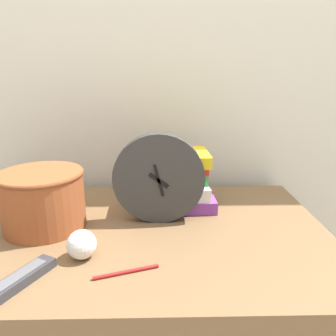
{
  "coord_description": "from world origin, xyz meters",
  "views": [
    {
      "loc": [
        0.08,
        -0.47,
        1.15
      ],
      "look_at": [
        0.1,
        0.44,
        0.87
      ],
      "focal_mm": 35.0,
      "sensor_mm": 36.0,
      "label": 1
    }
  ],
  "objects_px": {
    "tv_remote": "(18,280)",
    "crumpled_paper_ball": "(82,244)",
    "basket": "(43,198)",
    "pen": "(126,272)",
    "book_stack": "(175,180)",
    "desk_clock": "(159,178)"
  },
  "relations": [
    {
      "from": "basket",
      "to": "pen",
      "type": "distance_m",
      "value": 0.34
    },
    {
      "from": "desk_clock",
      "to": "tv_remote",
      "type": "relative_size",
      "value": 1.52
    },
    {
      "from": "crumpled_paper_ball",
      "to": "desk_clock",
      "type": "bearing_deg",
      "value": 47.31
    },
    {
      "from": "book_stack",
      "to": "crumpled_paper_ball",
      "type": "height_order",
      "value": "book_stack"
    },
    {
      "from": "tv_remote",
      "to": "pen",
      "type": "height_order",
      "value": "tv_remote"
    },
    {
      "from": "basket",
      "to": "pen",
      "type": "relative_size",
      "value": 1.64
    },
    {
      "from": "pen",
      "to": "crumpled_paper_ball",
      "type": "bearing_deg",
      "value": 149.22
    },
    {
      "from": "basket",
      "to": "desk_clock",
      "type": "bearing_deg",
      "value": 5.64
    },
    {
      "from": "desk_clock",
      "to": "pen",
      "type": "distance_m",
      "value": 0.29
    },
    {
      "from": "desk_clock",
      "to": "tv_remote",
      "type": "distance_m",
      "value": 0.42
    },
    {
      "from": "book_stack",
      "to": "pen",
      "type": "bearing_deg",
      "value": -108.17
    },
    {
      "from": "basket",
      "to": "crumpled_paper_ball",
      "type": "xyz_separation_m",
      "value": [
        0.14,
        -0.16,
        -0.05
      ]
    },
    {
      "from": "tv_remote",
      "to": "crumpled_paper_ball",
      "type": "relative_size",
      "value": 2.47
    },
    {
      "from": "basket",
      "to": "tv_remote",
      "type": "height_order",
      "value": "basket"
    },
    {
      "from": "book_stack",
      "to": "tv_remote",
      "type": "xyz_separation_m",
      "value": [
        -0.33,
        -0.4,
        -0.07
      ]
    },
    {
      "from": "basket",
      "to": "tv_remote",
      "type": "distance_m",
      "value": 0.27
    },
    {
      "from": "tv_remote",
      "to": "crumpled_paper_ball",
      "type": "distance_m",
      "value": 0.15
    },
    {
      "from": "crumpled_paper_ball",
      "to": "pen",
      "type": "bearing_deg",
      "value": -30.78
    },
    {
      "from": "book_stack",
      "to": "pen",
      "type": "relative_size",
      "value": 1.76
    },
    {
      "from": "basket",
      "to": "crumpled_paper_ball",
      "type": "bearing_deg",
      "value": -49.37
    },
    {
      "from": "book_stack",
      "to": "basket",
      "type": "relative_size",
      "value": 1.08
    },
    {
      "from": "book_stack",
      "to": "desk_clock",
      "type": "bearing_deg",
      "value": -115.11
    }
  ]
}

